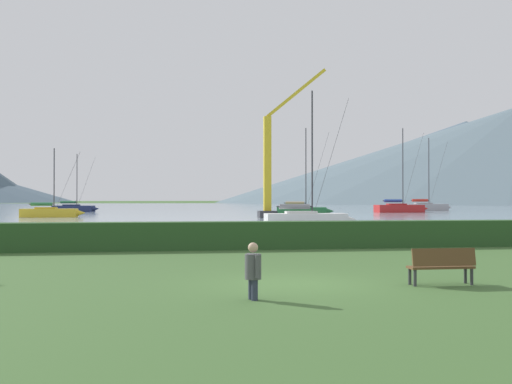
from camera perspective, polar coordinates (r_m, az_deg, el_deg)
The scene contains 13 objects.
ground_plane at distance 16.15m, azimuth 3.38°, elevation -8.46°, with size 1000.00×1000.00×0.00m, color #3D602D.
harbor_water at distance 152.70m, azimuth -7.43°, elevation -1.41°, with size 320.00×246.00×0.00m, color #8499A8.
hedge_line at distance 26.90m, azimuth -1.53°, elevation -4.03°, with size 80.00×1.20×1.19m, color #284C23.
sailboat_slip_1 at distance 99.00m, azimuth 13.17°, elevation -1.42°, with size 8.71×2.82×13.22m.
sailboat_slip_2 at distance 75.81m, azimuth -18.52°, elevation -1.77°, with size 7.32×2.33×8.07m.
sailboat_slip_3 at distance 81.83m, azimuth 4.33°, elevation -1.68°, with size 7.66×3.75×11.54m.
sailboat_slip_4 at distance 113.87m, azimuth 15.47°, elevation -1.30°, with size 8.78×2.64×13.00m.
sailboat_slip_5 at distance 49.08m, azimuth 4.72°, elevation -2.43°, with size 7.42×2.28×10.80m.
sailboat_slip_8 at distance 104.22m, azimuth -16.48°, elevation -1.43°, with size 7.66×3.70×9.40m.
park_bench_under_tree at distance 16.47m, azimuth 16.83°, elevation -6.42°, with size 1.68×0.48×0.95m.
person_seated_viewer at distance 13.51m, azimuth -0.28°, elevation -7.08°, with size 0.36×0.56×1.25m.
dock_crane at distance 69.67m, azimuth 1.33°, elevation 1.96°, with size 7.82×2.00×17.14m.
distant_hill_west_ridge at distance 383.83m, azimuth 18.87°, elevation 2.68°, with size 275.06×275.06×47.72m, color #4C6070.
Camera 1 is at (-3.34, -15.65, 2.22)m, focal length 43.22 mm.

